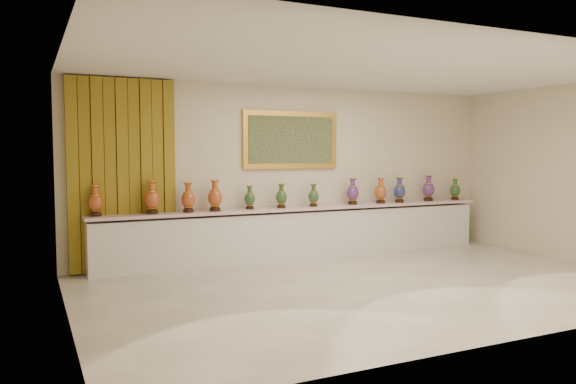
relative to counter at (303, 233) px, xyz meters
name	(u,v)px	position (x,y,z in m)	size (l,w,h in m)	color
ground	(376,285)	(0.00, -2.27, -0.44)	(8.00, 8.00, 0.00)	beige
room	(153,169)	(-2.57, 0.17, 1.15)	(8.00, 8.00, 8.00)	beige
counter	(303,233)	(0.00, 0.00, 0.00)	(7.28, 0.48, 0.90)	white
vase_0	(96,202)	(-3.45, 0.02, 0.67)	(0.22, 0.22, 0.46)	black
vase_1	(152,199)	(-2.63, -0.04, 0.69)	(0.29, 0.29, 0.52)	black
vase_2	(188,199)	(-2.06, -0.04, 0.68)	(0.25, 0.25, 0.48)	black
vase_3	(215,197)	(-1.62, -0.05, 0.69)	(0.31, 0.31, 0.51)	black
vase_4	(250,199)	(-1.00, 0.01, 0.64)	(0.22, 0.22, 0.39)	black
vase_5	(281,197)	(-0.44, -0.05, 0.65)	(0.22, 0.22, 0.42)	black
vase_6	(314,196)	(0.17, -0.05, 0.64)	(0.21, 0.21, 0.40)	black
vase_7	(353,193)	(0.99, -0.02, 0.68)	(0.27, 0.27, 0.48)	black
vase_8	(381,192)	(1.58, -0.06, 0.68)	(0.25, 0.25, 0.47)	black
vase_9	(399,191)	(2.00, -0.06, 0.68)	(0.27, 0.27, 0.48)	black
vase_10	(428,189)	(2.73, -0.01, 0.69)	(0.31, 0.31, 0.50)	black
vase_11	(455,190)	(3.37, -0.04, 0.66)	(0.22, 0.22, 0.43)	black
label_card	(262,209)	(-0.84, -0.14, 0.47)	(0.10, 0.06, 0.00)	white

